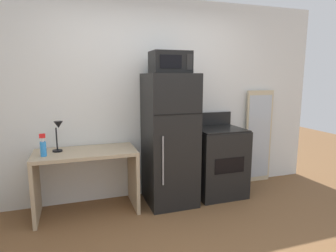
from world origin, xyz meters
The scene contains 8 objects.
wall_back_white centered at (0.00, 1.70, 1.30)m, with size 5.00×0.10×2.60m, color silver.
desk centered at (-0.87, 1.34, 0.52)m, with size 1.15×0.57×0.75m.
desk_lamp centered at (-1.15, 1.40, 0.99)m, with size 0.14×0.12×0.35m.
spray_bottle centered at (-1.31, 1.25, 0.85)m, with size 0.06×0.06×0.25m.
refrigerator centered at (0.15, 1.31, 0.82)m, with size 0.60×0.66×1.64m.
microwave centered at (0.15, 1.29, 1.77)m, with size 0.46×0.35×0.26m.
oven_range centered at (0.85, 1.33, 0.47)m, with size 0.65×0.61×1.10m.
leaning_mirror centered at (1.67, 1.59, 0.70)m, with size 0.44×0.03×1.40m.
Camera 1 is at (-0.97, -2.00, 1.60)m, focal length 30.49 mm.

